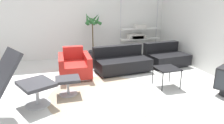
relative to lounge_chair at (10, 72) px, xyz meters
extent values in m
plane|color=silver|center=(1.56, 0.59, -0.71)|extent=(12.00, 12.00, 0.00)
cube|color=silver|center=(1.56, 3.35, 0.69)|extent=(12.00, 0.06, 2.80)
cube|color=silver|center=(4.51, 0.59, 0.69)|extent=(0.06, 12.00, 2.80)
cylinder|color=tan|center=(1.55, 0.23, -0.71)|extent=(2.16, 2.16, 0.01)
cylinder|color=#BCBCC1|center=(0.34, 0.18, -0.70)|extent=(0.59, 0.59, 0.02)
cylinder|color=#BCBCC1|center=(0.34, 0.18, -0.52)|extent=(0.06, 0.06, 0.34)
cube|color=#2D2D33|center=(0.34, 0.18, -0.31)|extent=(0.74, 0.78, 0.06)
cube|color=#2D2D33|center=(-0.07, -0.04, 0.03)|extent=(0.69, 0.75, 0.64)
cylinder|color=#BCBCC1|center=(0.90, 0.46, -0.70)|extent=(0.36, 0.36, 0.02)
cylinder|color=#BCBCC1|center=(0.90, 0.46, -0.55)|extent=(0.05, 0.05, 0.27)
cube|color=#2D2D33|center=(0.90, 0.46, -0.39)|extent=(0.47, 0.40, 0.06)
cube|color=silver|center=(1.13, 1.45, -0.68)|extent=(0.63, 0.76, 0.06)
cube|color=red|center=(1.13, 1.45, -0.50)|extent=(0.52, 0.92, 0.30)
cube|color=red|center=(1.14, 1.81, -0.18)|extent=(0.51, 0.19, 0.33)
cube|color=red|center=(1.44, 1.44, -0.41)|extent=(0.14, 0.91, 0.48)
cube|color=red|center=(0.82, 1.45, -0.41)|extent=(0.14, 0.91, 0.48)
cube|color=black|center=(2.39, 1.53, -0.68)|extent=(1.33, 0.83, 0.05)
cube|color=black|center=(2.39, 1.53, -0.51)|extent=(1.48, 0.96, 0.30)
cube|color=black|center=(2.36, 1.84, -0.21)|extent=(1.42, 0.35, 0.29)
cube|color=black|center=(3.81, 1.67, -0.68)|extent=(1.08, 0.80, 0.05)
cube|color=black|center=(3.81, 1.67, -0.51)|extent=(1.20, 0.93, 0.30)
cube|color=black|center=(3.78, 1.98, -0.21)|extent=(1.14, 0.32, 0.29)
cube|color=black|center=(2.99, 0.30, -0.30)|extent=(0.47, 0.47, 0.02)
cylinder|color=black|center=(2.77, 0.09, -0.51)|extent=(0.02, 0.02, 0.40)
cylinder|color=black|center=(3.21, 0.09, -0.51)|extent=(0.02, 0.02, 0.40)
cylinder|color=black|center=(2.77, 0.52, -0.51)|extent=(0.02, 0.02, 0.40)
cylinder|color=black|center=(3.21, 0.52, -0.51)|extent=(0.02, 0.02, 0.40)
cylinder|color=#333338|center=(1.86, 2.89, -0.56)|extent=(0.30, 0.30, 0.29)
cylinder|color=#382819|center=(1.86, 2.89, -0.43)|extent=(0.28, 0.28, 0.02)
cylinder|color=brown|center=(1.86, 2.89, 0.01)|extent=(0.04, 0.04, 0.86)
cone|color=#2D6B33|center=(2.03, 2.91, 0.57)|extent=(0.14, 0.41, 0.33)
cone|color=#2D6B33|center=(1.95, 3.01, 0.59)|extent=(0.35, 0.30, 0.36)
cone|color=#2D6B33|center=(1.79, 3.00, 0.53)|extent=(0.32, 0.25, 0.26)
cone|color=#2D6B33|center=(1.70, 2.90, 0.60)|extent=(0.12, 0.39, 0.38)
cone|color=#2D6B33|center=(1.78, 2.77, 0.59)|extent=(0.36, 0.29, 0.36)
cone|color=#2D6B33|center=(1.93, 2.72, 0.54)|extent=(0.43, 0.24, 0.29)
cylinder|color=#BCBCC1|center=(2.86, 3.13, 0.30)|extent=(0.03, 0.03, 2.01)
cylinder|color=#BCBCC1|center=(4.20, 3.13, 0.30)|extent=(0.03, 0.03, 2.01)
cube|color=white|center=(3.53, 3.01, -0.12)|extent=(1.40, 0.28, 0.02)
cube|color=white|center=(3.53, 3.01, 0.22)|extent=(1.40, 0.28, 0.02)
cube|color=beige|center=(3.35, 3.00, -0.03)|extent=(0.53, 0.24, 0.16)
cube|color=silver|center=(3.51, 3.00, 0.30)|extent=(0.37, 0.24, 0.14)
cube|color=#B7B2A8|center=(3.46, 3.00, -0.06)|extent=(0.51, 0.24, 0.10)
camera|label=1|loc=(0.74, -3.30, 1.03)|focal=32.00mm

